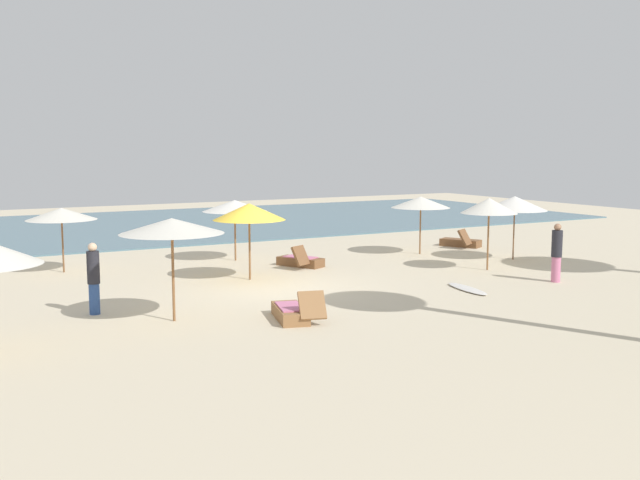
# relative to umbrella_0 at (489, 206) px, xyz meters

# --- Properties ---
(ground_plane) EXTENTS (60.00, 60.00, 0.00)m
(ground_plane) POSITION_rel_umbrella_0_xyz_m (-6.95, 0.66, -2.00)
(ground_plane) COLOR beige
(ocean_water) EXTENTS (48.00, 16.00, 0.06)m
(ocean_water) POSITION_rel_umbrella_0_xyz_m (-6.95, 17.66, -1.97)
(ocean_water) COLOR slate
(ocean_water) RESTS_ON ground_plane
(umbrella_0) EXTENTS (1.74, 1.74, 2.24)m
(umbrella_0) POSITION_rel_umbrella_0_xyz_m (0.00, 0.00, 0.00)
(umbrella_0) COLOR brown
(umbrella_0) RESTS_ON ground_plane
(umbrella_1) EXTENTS (2.15, 2.15, 2.15)m
(umbrella_1) POSITION_rel_umbrella_0_xyz_m (2.21, 1.20, -0.09)
(umbrella_1) COLOR brown
(umbrella_1) RESTS_ON ground_plane
(umbrella_2) EXTENTS (2.10, 2.10, 1.97)m
(umbrella_2) POSITION_rel_umbrella_0_xyz_m (-11.58, 5.94, -0.21)
(umbrella_2) COLOR brown
(umbrella_2) RESTS_ON ground_plane
(umbrella_3) EXTENTS (2.08, 2.08, 2.05)m
(umbrella_3) POSITION_rel_umbrella_0_xyz_m (0.23, 3.77, -0.15)
(umbrella_3) COLOR brown
(umbrella_3) RESTS_ON ground_plane
(umbrella_4) EXTENTS (2.08, 2.08, 2.20)m
(umbrella_4) POSITION_rel_umbrella_0_xyz_m (-7.11, 2.06, -0.04)
(umbrella_4) COLOR brown
(umbrella_4) RESTS_ON ground_plane
(umbrella_6) EXTENTS (2.16, 2.16, 2.03)m
(umbrella_6) POSITION_rel_umbrella_0_xyz_m (-6.09, 5.59, -0.16)
(umbrella_6) COLOR brown
(umbrella_6) RESTS_ON ground_plane
(umbrella_7) EXTENTS (2.27, 2.27, 2.27)m
(umbrella_7) POSITION_rel_umbrella_0_xyz_m (-10.59, -1.77, 0.10)
(umbrella_7) COLOR brown
(umbrella_7) RESTS_ON ground_plane
(lounger_0) EXTENTS (1.26, 1.72, 0.75)m
(lounger_0) POSITION_rel_umbrella_0_xyz_m (-4.76, 3.41, -1.82)
(lounger_0) COLOR brown
(lounger_0) RESTS_ON ground_plane
(lounger_1) EXTENTS (1.28, 1.73, 0.73)m
(lounger_1) POSITION_rel_umbrella_0_xyz_m (2.74, 4.54, -1.83)
(lounger_1) COLOR brown
(lounger_1) RESTS_ON ground_plane
(lounger_2) EXTENTS (1.01, 1.76, 0.72)m
(lounger_2) POSITION_rel_umbrella_0_xyz_m (-8.28, -2.96, -1.82)
(lounger_2) COLOR olive
(lounger_2) RESTS_ON ground_plane
(person_0) EXTENTS (0.35, 0.35, 1.65)m
(person_0) POSITION_rel_umbrella_0_xyz_m (-11.98, -0.27, -1.15)
(person_0) COLOR #2D4C8C
(person_0) RESTS_ON ground_plane
(person_1) EXTENTS (0.35, 0.35, 1.66)m
(person_1) POSITION_rel_umbrella_0_xyz_m (0.31, -2.48, -1.15)
(person_1) COLOR #D17299
(person_1) RESTS_ON ground_plane
(surfboard) EXTENTS (0.72, 1.87, 0.07)m
(surfboard) POSITION_rel_umbrella_0_xyz_m (-2.65, -2.18, -1.96)
(surfboard) COLOR silver
(surfboard) RESTS_ON ground_plane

